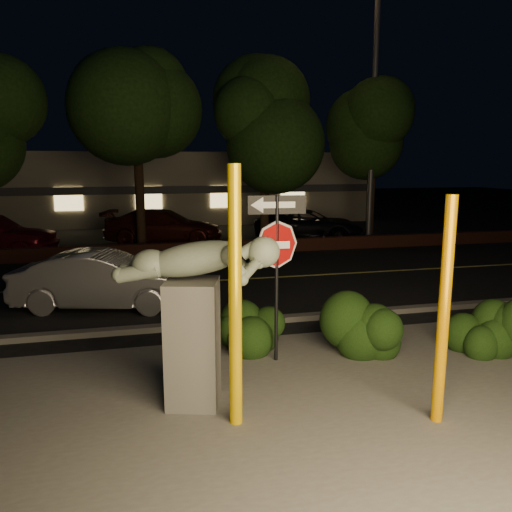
{
  "coord_description": "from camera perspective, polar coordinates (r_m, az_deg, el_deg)",
  "views": [
    {
      "loc": [
        -2.66,
        -7.15,
        3.42
      ],
      "look_at": [
        -0.39,
        2.31,
        1.6
      ],
      "focal_mm": 35.0,
      "sensor_mm": 36.0,
      "label": 1
    }
  ],
  "objects": [
    {
      "name": "ground",
      "position": [
        17.69,
        -4.61,
        -0.58
      ],
      "size": [
        90.0,
        90.0,
        0.0
      ],
      "primitive_type": "plane",
      "color": "black",
      "rests_on": "ground"
    },
    {
      "name": "patio",
      "position": [
        7.52,
        9.19,
        -16.52
      ],
      "size": [
        14.0,
        6.0,
        0.02
      ],
      "primitive_type": "cube",
      "color": "#4C4944",
      "rests_on": "ground"
    },
    {
      "name": "road",
      "position": [
        14.8,
        -2.8,
        -2.75
      ],
      "size": [
        80.0,
        8.0,
        0.01
      ],
      "primitive_type": "cube",
      "color": "black",
      "rests_on": "ground"
    },
    {
      "name": "lane_marking",
      "position": [
        14.79,
        -2.8,
        -2.7
      ],
      "size": [
        80.0,
        0.12,
        0.0
      ],
      "primitive_type": "cube",
      "color": "#C4B64E",
      "rests_on": "road"
    },
    {
      "name": "curb",
      "position": [
        10.92,
        1.26,
        -7.31
      ],
      "size": [
        80.0,
        0.25,
        0.12
      ],
      "primitive_type": "cube",
      "color": "#4C4944",
      "rests_on": "ground"
    },
    {
      "name": "brick_wall",
      "position": [
        18.91,
        -5.24,
        0.91
      ],
      "size": [
        40.0,
        0.35,
        0.5
      ],
      "primitive_type": "cube",
      "color": "#4D2318",
      "rests_on": "ground"
    },
    {
      "name": "parking_lot",
      "position": [
        24.53,
        -7.17,
        2.53
      ],
      "size": [
        40.0,
        12.0,
        0.01
      ],
      "primitive_type": "cube",
      "color": "black",
      "rests_on": "ground"
    },
    {
      "name": "building",
      "position": [
        32.27,
        -8.87,
        7.96
      ],
      "size": [
        22.0,
        10.2,
        4.0
      ],
      "color": "gray",
      "rests_on": "ground"
    },
    {
      "name": "tree_far_b",
      "position": [
        20.52,
        -13.62,
        17.7
      ],
      "size": [
        5.2,
        5.2,
        8.41
      ],
      "color": "black",
      "rests_on": "ground"
    },
    {
      "name": "tree_far_c",
      "position": [
        20.73,
        1.02,
        16.81
      ],
      "size": [
        4.8,
        4.8,
        7.84
      ],
      "color": "black",
      "rests_on": "ground"
    },
    {
      "name": "tree_far_d",
      "position": [
        22.92,
        13.33,
        15.33
      ],
      "size": [
        4.4,
        4.4,
        7.42
      ],
      "color": "black",
      "rests_on": "ground"
    },
    {
      "name": "yellow_pole_left",
      "position": [
        6.36,
        -2.4,
        -5.03
      ],
      "size": [
        0.17,
        0.17,
        3.42
      ],
      "primitive_type": "cylinder",
      "color": "#EBB805",
      "rests_on": "ground"
    },
    {
      "name": "yellow_pole_right",
      "position": [
        6.91,
        20.68,
        -6.08
      ],
      "size": [
        0.15,
        0.15,
        3.04
      ],
      "primitive_type": "cylinder",
      "color": "#DD8E00",
      "rests_on": "ground"
    },
    {
      "name": "signpost",
      "position": [
        8.39,
        2.4,
        1.23
      ],
      "size": [
        0.98,
        0.12,
        2.89
      ],
      "rotation": [
        0.0,
        0.0,
        -0.07
      ],
      "color": "black",
      "rests_on": "ground"
    },
    {
      "name": "sculpture",
      "position": [
        7.0,
        -6.97,
        -5.34
      ],
      "size": [
        2.28,
        1.16,
        2.45
      ],
      "rotation": [
        0.0,
        0.0,
        -0.27
      ],
      "color": "#4C4944",
      "rests_on": "ground"
    },
    {
      "name": "hedge_center",
      "position": [
        9.34,
        0.85,
        -7.74
      ],
      "size": [
        2.03,
        1.47,
        0.96
      ],
      "primitive_type": "ellipsoid",
      "rotation": [
        0.0,
        0.0,
        0.37
      ],
      "color": "black",
      "rests_on": "ground"
    },
    {
      "name": "hedge_right",
      "position": [
        9.22,
        13.34,
        -7.4
      ],
      "size": [
        2.11,
        1.56,
        1.23
      ],
      "primitive_type": "ellipsoid",
      "rotation": [
        0.0,
        0.0,
        0.33
      ],
      "color": "black",
      "rests_on": "ground"
    },
    {
      "name": "hedge_far_right",
      "position": [
        10.0,
        25.02,
        -7.19
      ],
      "size": [
        1.73,
        1.31,
        1.07
      ],
      "primitive_type": "ellipsoid",
      "rotation": [
        0.0,
        0.0,
        -0.24
      ],
      "color": "black",
      "rests_on": "ground"
    },
    {
      "name": "streetlight",
      "position": [
        22.0,
        12.74,
        18.92
      ],
      "size": [
        1.66,
        0.7,
        11.25
      ],
      "rotation": [
        0.0,
        0.0,
        -0.26
      ],
      "color": "#48484D",
      "rests_on": "ground"
    },
    {
      "name": "silver_sedan",
      "position": [
        12.35,
        -16.91,
        -2.67
      ],
      "size": [
        4.37,
        2.38,
        1.37
      ],
      "primitive_type": "imported",
      "rotation": [
        0.0,
        0.0,
        1.33
      ],
      "color": "silver",
      "rests_on": "ground"
    },
    {
      "name": "parked_car_darkred",
      "position": [
        21.82,
        -10.48,
        3.34
      ],
      "size": [
        5.36,
        3.17,
        1.46
      ],
      "primitive_type": "imported",
      "rotation": [
        0.0,
        0.0,
        1.33
      ],
      "color": "#42150F",
      "rests_on": "ground"
    },
    {
      "name": "parked_car_dark",
      "position": [
        22.6,
        6.04,
        3.56
      ],
      "size": [
        5.32,
        4.06,
        1.34
      ],
      "primitive_type": "imported",
      "rotation": [
        0.0,
        0.0,
        1.13
      ],
      "color": "black",
      "rests_on": "ground"
    }
  ]
}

